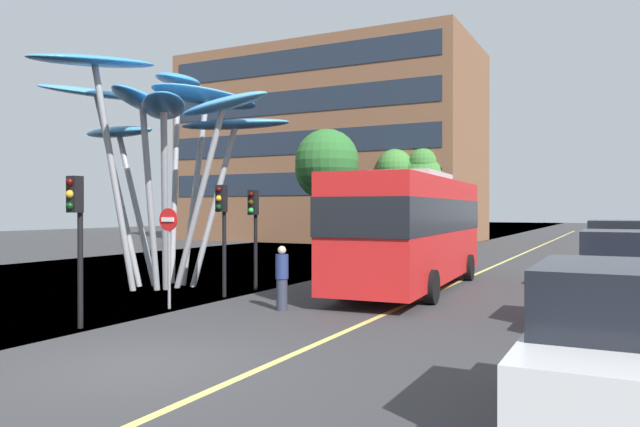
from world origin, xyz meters
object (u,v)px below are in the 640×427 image
at_px(leaf_sculpture, 162,111).
at_px(car_parked_mid, 622,284).
at_px(car_parked_near, 623,362).
at_px(red_bus, 412,226).
at_px(pedestrian, 282,278).
at_px(traffic_light_kerb_far, 222,216).
at_px(traffic_light_island_mid, 254,218).
at_px(traffic_light_kerb_near, 76,218).
at_px(no_entry_sign, 169,242).
at_px(car_parked_far, 617,257).

distance_m(leaf_sculpture, car_parked_mid, 14.71).
relative_size(leaf_sculpture, car_parked_near, 1.97).
height_order(red_bus, pedestrian, red_bus).
distance_m(traffic_light_kerb_far, traffic_light_island_mid, 1.74).
distance_m(traffic_light_kerb_near, pedestrian, 5.23).
height_order(car_parked_near, car_parked_mid, car_parked_mid).
bearing_deg(no_entry_sign, traffic_light_kerb_near, -89.85).
distance_m(car_parked_near, no_entry_sign, 11.81).
xyz_separation_m(traffic_light_island_mid, car_parked_mid, (10.64, -1.84, -1.35)).
bearing_deg(leaf_sculpture, traffic_light_island_mid, 13.26).
height_order(leaf_sculpture, car_parked_mid, leaf_sculpture).
height_order(red_bus, car_parked_near, red_bus).
height_order(traffic_light_island_mid, no_entry_sign, traffic_light_island_mid).
bearing_deg(traffic_light_kerb_far, car_parked_far, 34.63).
xyz_separation_m(traffic_light_island_mid, car_parked_near, (10.67, -8.97, -1.41)).
bearing_deg(traffic_light_island_mid, car_parked_mid, -9.79).
xyz_separation_m(leaf_sculpture, traffic_light_kerb_near, (3.15, -6.28, -3.49)).
height_order(leaf_sculpture, traffic_light_kerb_near, leaf_sculpture).
height_order(leaf_sculpture, no_entry_sign, leaf_sculpture).
bearing_deg(no_entry_sign, red_bus, 55.87).
bearing_deg(leaf_sculpture, car_parked_far, 24.54).
distance_m(leaf_sculpture, car_parked_near, 16.85).
bearing_deg(car_parked_mid, pedestrian, -172.35).
height_order(leaf_sculpture, car_parked_near, leaf_sculpture).
distance_m(traffic_light_kerb_far, car_parked_mid, 10.72).
xyz_separation_m(traffic_light_island_mid, no_entry_sign, (-0.03, -4.03, -0.60)).
xyz_separation_m(traffic_light_kerb_far, pedestrian, (2.74, -1.16, -1.59)).
bearing_deg(traffic_light_kerb_near, car_parked_near, -10.29).
xyz_separation_m(leaf_sculpture, car_parked_mid, (13.82, -1.09, -4.92)).
bearing_deg(no_entry_sign, car_parked_far, 42.16).
height_order(traffic_light_kerb_far, car_parked_far, traffic_light_kerb_far).
xyz_separation_m(car_parked_near, pedestrian, (-7.91, 6.07, -0.11)).
bearing_deg(no_entry_sign, pedestrian, 22.18).
xyz_separation_m(car_parked_far, no_entry_sign, (-10.52, -9.52, 0.71)).
height_order(car_parked_mid, car_parked_far, car_parked_far).
relative_size(leaf_sculpture, traffic_light_island_mid, 2.65).
xyz_separation_m(red_bus, car_parked_far, (6.01, 2.87, -1.03)).
distance_m(leaf_sculpture, no_entry_sign, 6.17).
relative_size(traffic_light_kerb_far, car_parked_mid, 0.86).
relative_size(leaf_sculpture, car_parked_mid, 2.20).
bearing_deg(car_parked_far, pedestrian, -132.67).
xyz_separation_m(traffic_light_kerb_near, no_entry_sign, (-0.01, 3.00, -0.67)).
relative_size(traffic_light_kerb_near, pedestrian, 2.00).
bearing_deg(car_parked_mid, car_parked_near, -89.80).
bearing_deg(traffic_light_kerb_far, car_parked_near, -34.17).
distance_m(red_bus, pedestrian, 5.91).
xyz_separation_m(car_parked_mid, car_parked_far, (-0.16, 7.33, 0.05)).
bearing_deg(car_parked_far, traffic_light_kerb_near, -130.01).
height_order(traffic_light_kerb_far, traffic_light_island_mid, traffic_light_kerb_far).
height_order(car_parked_near, car_parked_far, car_parked_far).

